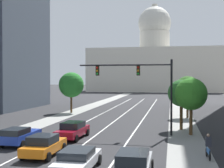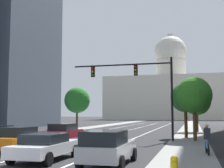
# 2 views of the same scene
# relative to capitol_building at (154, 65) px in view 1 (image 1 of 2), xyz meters

# --- Properties ---
(ground_plane) EXTENTS (400.00, 400.00, 0.00)m
(ground_plane) POSITION_rel_capitol_building_xyz_m (0.00, -80.42, -11.08)
(ground_plane) COLOR #2B2B2D
(sidewalk_left) EXTENTS (3.19, 130.00, 0.01)m
(sidewalk_left) POSITION_rel_capitol_building_xyz_m (-8.42, -85.42, -11.07)
(sidewalk_left) COLOR gray
(sidewalk_left) RESTS_ON ground
(sidewalk_right) EXTENTS (3.19, 130.00, 0.01)m
(sidewalk_right) POSITION_rel_capitol_building_xyz_m (8.42, -85.42, -11.07)
(sidewalk_right) COLOR gray
(sidewalk_right) RESTS_ON ground
(lane_stripe_left) EXTENTS (0.16, 90.00, 0.01)m
(lane_stripe_left) POSITION_rel_capitol_building_xyz_m (-3.41, -95.42, -11.07)
(lane_stripe_left) COLOR white
(lane_stripe_left) RESTS_ON ground
(lane_stripe_center) EXTENTS (0.16, 90.00, 0.01)m
(lane_stripe_center) POSITION_rel_capitol_building_xyz_m (0.00, -95.42, -11.07)
(lane_stripe_center) COLOR white
(lane_stripe_center) RESTS_ON ground
(lane_stripe_right) EXTENTS (0.16, 90.00, 0.01)m
(lane_stripe_right) POSITION_rel_capitol_building_xyz_m (3.41, -95.42, -11.07)
(lane_stripe_right) COLOR white
(lane_stripe_right) RESTS_ON ground
(capitol_building) EXTENTS (52.77, 26.73, 36.57)m
(capitol_building) POSITION_rel_capitol_building_xyz_m (0.00, 0.00, 0.00)
(capitol_building) COLOR beige
(capitol_building) RESTS_ON ground
(car_blue) EXTENTS (2.07, 4.21, 1.46)m
(car_blue) POSITION_rel_capitol_building_xyz_m (-5.12, -109.60, -10.30)
(car_blue) COLOR #1E389E
(car_blue) RESTS_ON ground
(car_crimson) EXTENTS (2.20, 4.79, 1.50)m
(car_crimson) POSITION_rel_capitol_building_xyz_m (-1.71, -106.11, -10.30)
(car_crimson) COLOR maroon
(car_crimson) RESTS_ON ground
(car_white) EXTENTS (2.12, 4.70, 1.33)m
(car_white) POSITION_rel_capitol_building_xyz_m (1.71, -115.75, -10.37)
(car_white) COLOR silver
(car_white) RESTS_ON ground
(car_orange) EXTENTS (2.05, 4.40, 1.50)m
(car_orange) POSITION_rel_capitol_building_xyz_m (-1.71, -112.66, -10.31)
(car_orange) COLOR orange
(car_orange) RESTS_ON ground
(car_silver) EXTENTS (2.01, 4.29, 1.58)m
(car_silver) POSITION_rel_capitol_building_xyz_m (5.12, -116.36, -10.26)
(car_silver) COLOR #B2B5BA
(car_silver) RESTS_ON ground
(traffic_signal_mast) EXTENTS (9.15, 0.39, 7.28)m
(traffic_signal_mast) POSITION_rel_capitol_building_xyz_m (4.30, -103.02, -5.80)
(traffic_signal_mast) COLOR black
(traffic_signal_mast) RESTS_ON ground
(cyclist) EXTENTS (0.38, 1.70, 1.72)m
(cyclist) POSITION_rel_capitol_building_xyz_m (9.60, -111.34, -10.23)
(cyclist) COLOR black
(cyclist) RESTS_ON ground
(street_tree_mid_right) EXTENTS (2.87, 2.87, 5.34)m
(street_tree_mid_right) POSITION_rel_capitol_building_xyz_m (8.16, -99.27, -7.21)
(street_tree_mid_right) COLOR #51381E
(street_tree_mid_right) RESTS_ON ground
(street_tree_far_right) EXTENTS (3.11, 3.11, 5.52)m
(street_tree_far_right) POSITION_rel_capitol_building_xyz_m (8.98, -102.36, -7.14)
(street_tree_far_right) COLOR #51381E
(street_tree_far_right) RESTS_ON ground
(street_tree_near_right) EXTENTS (3.63, 3.63, 5.78)m
(street_tree_near_right) POSITION_rel_capitol_building_xyz_m (9.31, -89.00, -7.13)
(street_tree_near_right) COLOR #51381E
(street_tree_near_right) RESTS_ON ground
(street_tree_near_left) EXTENTS (3.98, 3.98, 6.43)m
(street_tree_near_left) POSITION_rel_capitol_building_xyz_m (-8.51, -85.75, -6.66)
(street_tree_near_left) COLOR #51381E
(street_tree_near_left) RESTS_ON ground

